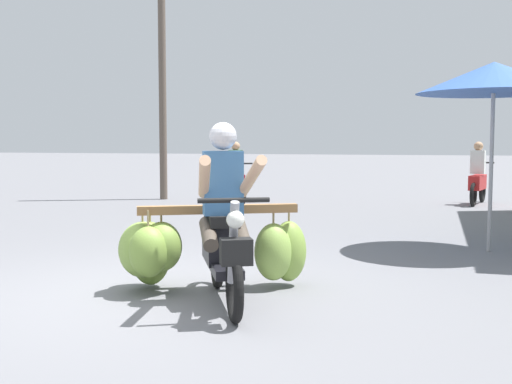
{
  "coord_description": "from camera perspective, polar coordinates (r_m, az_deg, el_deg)",
  "views": [
    {
      "loc": [
        2.48,
        -5.26,
        1.42
      ],
      "look_at": [
        0.74,
        0.89,
        0.9
      ],
      "focal_mm": 44.36,
      "sensor_mm": 36.0,
      "label": 1
    }
  ],
  "objects": [
    {
      "name": "motorbike_main_loaded",
      "position": [
        5.86,
        -4.83,
        -4.52
      ],
      "size": [
        1.79,
        1.84,
        1.58
      ],
      "color": "black",
      "rests_on": "ground"
    },
    {
      "name": "ground_plane",
      "position": [
        5.98,
        -9.26,
        -9.14
      ],
      "size": [
        120.0,
        120.0,
        0.0
      ],
      "primitive_type": "plane",
      "color": "slate"
    },
    {
      "name": "motorbike_distant_ahead_right",
      "position": [
        14.49,
        -1.82,
        1.27
      ],
      "size": [
        0.92,
        1.44,
        1.4
      ],
      "color": "black",
      "rests_on": "ground"
    },
    {
      "name": "market_umbrella_near_shop",
      "position": [
        8.62,
        20.66,
        9.61
      ],
      "size": [
        1.93,
        1.93,
        2.41
      ],
      "color": "#99999E",
      "rests_on": "ground"
    },
    {
      "name": "motorbike_distant_ahead_left",
      "position": [
        14.87,
        19.37,
        1.1
      ],
      "size": [
        0.61,
        1.59,
        1.4
      ],
      "color": "black",
      "rests_on": "ground"
    },
    {
      "name": "utility_pole",
      "position": [
        15.62,
        -8.46,
        12.04
      ],
      "size": [
        0.18,
        0.18,
        6.89
      ],
      "primitive_type": "cylinder",
      "color": "brown",
      "rests_on": "ground"
    }
  ]
}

